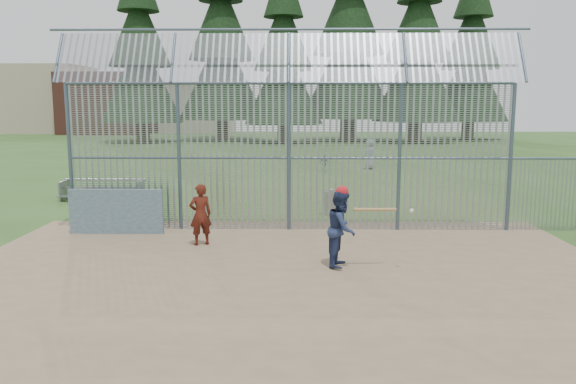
{
  "coord_description": "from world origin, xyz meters",
  "views": [
    {
      "loc": [
        0.22,
        -11.71,
        3.45
      ],
      "look_at": [
        0.0,
        2.0,
        1.3
      ],
      "focal_mm": 35.0,
      "sensor_mm": 36.0,
      "label": 1
    }
  ],
  "objects_px": {
    "trash_can": "(331,203)",
    "bleacher": "(103,189)",
    "batter": "(342,229)",
    "dugout_wall": "(116,211)",
    "onlooker": "(200,215)"
  },
  "relations": [
    {
      "from": "onlooker",
      "to": "trash_can",
      "type": "bearing_deg",
      "value": -154.44
    },
    {
      "from": "onlooker",
      "to": "trash_can",
      "type": "distance_m",
      "value": 5.27
    },
    {
      "from": "batter",
      "to": "onlooker",
      "type": "bearing_deg",
      "value": 76.42
    },
    {
      "from": "batter",
      "to": "dugout_wall",
      "type": "bearing_deg",
      "value": 77.55
    },
    {
      "from": "trash_can",
      "to": "dugout_wall",
      "type": "bearing_deg",
      "value": -154.66
    },
    {
      "from": "batter",
      "to": "bleacher",
      "type": "relative_size",
      "value": 0.54
    },
    {
      "from": "dugout_wall",
      "to": "onlooker",
      "type": "height_order",
      "value": "onlooker"
    },
    {
      "from": "bleacher",
      "to": "batter",
      "type": "bearing_deg",
      "value": -46.15
    },
    {
      "from": "batter",
      "to": "bleacher",
      "type": "bearing_deg",
      "value": 58.34
    },
    {
      "from": "trash_can",
      "to": "batter",
      "type": "bearing_deg",
      "value": -91.33
    },
    {
      "from": "dugout_wall",
      "to": "trash_can",
      "type": "height_order",
      "value": "dugout_wall"
    },
    {
      "from": "trash_can",
      "to": "bleacher",
      "type": "distance_m",
      "value": 8.57
    },
    {
      "from": "batter",
      "to": "bleacher",
      "type": "distance_m",
      "value": 11.59
    },
    {
      "from": "batter",
      "to": "onlooker",
      "type": "xyz_separation_m",
      "value": [
        -3.32,
        1.77,
        -0.06
      ]
    },
    {
      "from": "trash_can",
      "to": "bleacher",
      "type": "relative_size",
      "value": 0.27
    }
  ]
}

